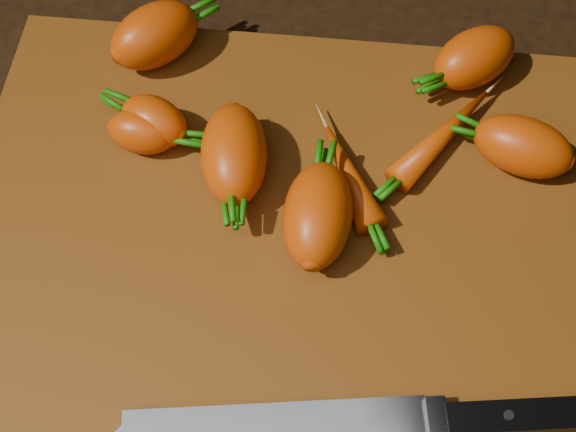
# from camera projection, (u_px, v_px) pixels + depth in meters

# --- Properties ---
(ground) EXTENTS (2.00, 2.00, 0.01)m
(ground) POSITION_uv_depth(u_px,v_px,m) (287.00, 250.00, 0.61)
(ground) COLOR black
(cutting_board) EXTENTS (0.50, 0.40, 0.01)m
(cutting_board) POSITION_uv_depth(u_px,v_px,m) (287.00, 243.00, 0.60)
(cutting_board) COLOR brown
(cutting_board) RESTS_ON ground
(carrot_0) EXTENTS (0.09, 0.09, 0.05)m
(carrot_0) POSITION_uv_depth(u_px,v_px,m) (155.00, 35.00, 0.66)
(carrot_0) COLOR #CA4208
(carrot_0) RESTS_ON cutting_board
(carrot_1) EXTENTS (0.07, 0.06, 0.04)m
(carrot_1) POSITION_uv_depth(u_px,v_px,m) (154.00, 121.00, 0.63)
(carrot_1) COLOR #CA4208
(carrot_1) RESTS_ON cutting_board
(carrot_2) EXTENTS (0.06, 0.09, 0.05)m
(carrot_2) POSITION_uv_depth(u_px,v_px,m) (234.00, 154.00, 0.61)
(carrot_2) COLOR #CA4208
(carrot_2) RESTS_ON cutting_board
(carrot_3) EXTENTS (0.05, 0.09, 0.05)m
(carrot_3) POSITION_uv_depth(u_px,v_px,m) (318.00, 215.00, 0.58)
(carrot_3) COLOR #CA4208
(carrot_3) RESTS_ON cutting_board
(carrot_4) EXTENTS (0.09, 0.08, 0.05)m
(carrot_4) POSITION_uv_depth(u_px,v_px,m) (474.00, 58.00, 0.65)
(carrot_4) COLOR #CA4208
(carrot_4) RESTS_ON cutting_board
(carrot_5) EXTENTS (0.06, 0.04, 0.04)m
(carrot_5) POSITION_uv_depth(u_px,v_px,m) (142.00, 131.00, 0.62)
(carrot_5) COLOR #CA4208
(carrot_5) RESTS_ON cutting_board
(carrot_6) EXTENTS (0.09, 0.07, 0.05)m
(carrot_6) POSITION_uv_depth(u_px,v_px,m) (523.00, 146.00, 0.61)
(carrot_6) COLOR #CA4208
(carrot_6) RESTS_ON cutting_board
(carrot_7) EXTENTS (0.09, 0.11, 0.02)m
(carrot_7) POSITION_uv_depth(u_px,v_px,m) (443.00, 135.00, 0.63)
(carrot_7) COLOR #CA4208
(carrot_7) RESTS_ON cutting_board
(carrot_8) EXTENTS (0.06, 0.10, 0.02)m
(carrot_8) POSITION_uv_depth(u_px,v_px,m) (349.00, 175.00, 0.61)
(carrot_8) COLOR #CA4208
(carrot_8) RESTS_ON cutting_board
(knife) EXTENTS (0.33, 0.08, 0.02)m
(knife) POSITION_uv_depth(u_px,v_px,m) (305.00, 429.00, 0.52)
(knife) COLOR gray
(knife) RESTS_ON cutting_board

